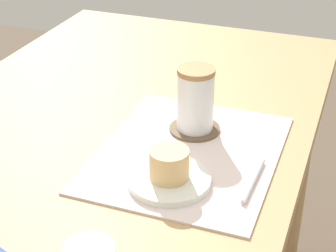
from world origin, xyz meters
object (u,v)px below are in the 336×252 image
at_px(pastry_plate, 169,180).
at_px(coffee_mug, 196,98).
at_px(pastry, 169,164).
at_px(dining_table, 103,164).

bearing_deg(pastry_plate, coffee_mug, 4.54).
relative_size(pastry, coffee_mug, 0.53).
bearing_deg(dining_table, pastry_plate, -122.51).
xyz_separation_m(dining_table, pastry_plate, (-0.12, -0.19, 0.08)).
height_order(pastry_plate, pastry, pastry).
relative_size(dining_table, pastry_plate, 9.63).
height_order(pastry, coffee_mug, coffee_mug).
distance_m(pastry_plate, pastry, 0.03).
xyz_separation_m(pastry_plate, pastry, (0.00, 0.00, 0.03)).
height_order(dining_table, pastry_plate, pastry_plate).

